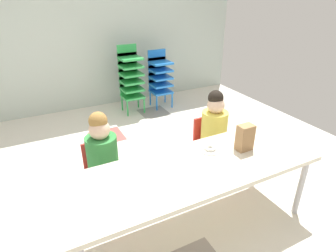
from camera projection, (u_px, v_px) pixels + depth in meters
name	position (u px, v px, depth m)	size (l,w,h in m)	color
ground_plane	(146.00, 196.00, 2.70)	(5.49, 5.12, 0.02)	silver
back_wall	(75.00, 23.00, 4.15)	(5.49, 0.10, 2.67)	#B2C1B7
craft_table	(193.00, 172.00, 2.10)	(1.97, 0.68, 0.59)	beige
seated_child_near_camera	(102.00, 153.00, 2.33)	(0.32, 0.31, 0.92)	red
seated_child_middle_seat	(214.00, 126.00, 2.80)	(0.32, 0.32, 0.92)	red
kid_chair_green_stack	(130.00, 76.00, 4.31)	(0.32, 0.30, 1.04)	green
kid_chair_blue_stack	(160.00, 76.00, 4.54)	(0.32, 0.30, 0.92)	blue
paper_bag_brown	(245.00, 138.00, 2.26)	(0.13, 0.09, 0.22)	#9E754C
paper_plate_near_edge	(210.00, 150.00, 2.30)	(0.18, 0.18, 0.01)	white
donut_powdered_on_plate	(210.00, 148.00, 2.29)	(0.10, 0.10, 0.03)	white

